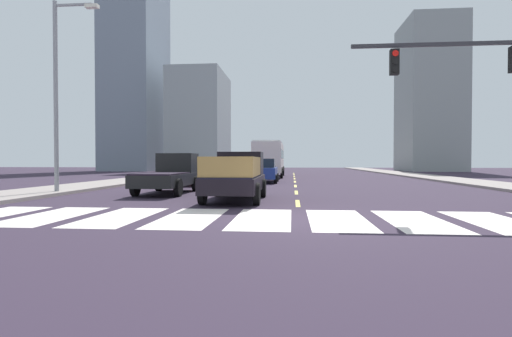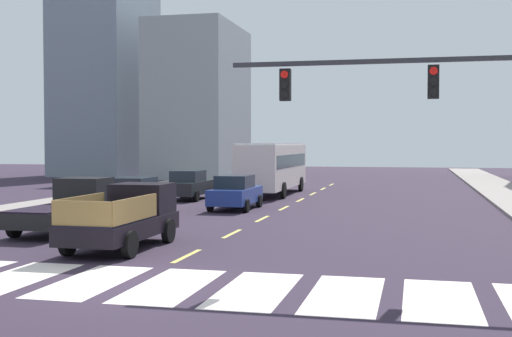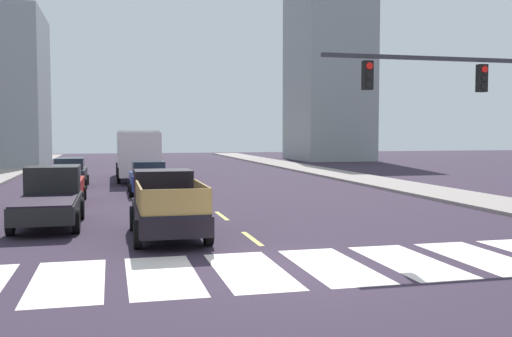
{
  "view_description": "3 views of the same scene",
  "coord_description": "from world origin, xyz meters",
  "views": [
    {
      "loc": [
        -0.21,
        -10.73,
        1.58
      ],
      "look_at": [
        -2.39,
        13.1,
        1.11
      ],
      "focal_mm": 27.79,
      "sensor_mm": 36.0,
      "label": 1
    },
    {
      "loc": [
        6.51,
        -14.67,
        3.32
      ],
      "look_at": [
        -0.87,
        16.47,
        2.11
      ],
      "focal_mm": 47.27,
      "sensor_mm": 36.0,
      "label": 2
    },
    {
      "loc": [
        -4.09,
        -13.1,
        3.19
      ],
      "look_at": [
        1.89,
        11.15,
        1.67
      ],
      "focal_mm": 41.33,
      "sensor_mm": 36.0,
      "label": 3
    }
  ],
  "objects": [
    {
      "name": "ground_plane",
      "position": [
        0.0,
        0.0,
        0.0
      ],
      "size": [
        160.0,
        160.0,
        0.0
      ],
      "primitive_type": "plane",
      "color": "#2F2434"
    },
    {
      "name": "sidewalk_right",
      "position": [
        12.36,
        18.0,
        0.07
      ],
      "size": [
        3.56,
        110.0,
        0.15
      ],
      "primitive_type": "cube",
      "color": "gray",
      "rests_on": "ground"
    },
    {
      "name": "sidewalk_left",
      "position": [
        -12.36,
        18.0,
        0.07
      ],
      "size": [
        3.56,
        110.0,
        0.15
      ],
      "primitive_type": "cube",
      "color": "gray",
      "rests_on": "ground"
    },
    {
      "name": "crosswalk_stripe_1",
      "position": [
        -7.06,
        0.0,
        0.0
      ],
      "size": [
        1.55,
        3.99,
        0.01
      ],
      "primitive_type": "cube",
      "color": "silver",
      "rests_on": "ground"
    },
    {
      "name": "crosswalk_stripe_2",
      "position": [
        -5.04,
        0.0,
        0.0
      ],
      "size": [
        1.55,
        3.99,
        0.01
      ],
      "primitive_type": "cube",
      "color": "silver",
      "rests_on": "ground"
    },
    {
      "name": "crosswalk_stripe_3",
      "position": [
        -3.02,
        0.0,
        0.0
      ],
      "size": [
        1.55,
        3.99,
        0.01
      ],
      "primitive_type": "cube",
      "color": "silver",
      "rests_on": "ground"
    },
    {
      "name": "crosswalk_stripe_4",
      "position": [
        -1.01,
        0.0,
        0.0
      ],
      "size": [
        1.55,
        3.99,
        0.01
      ],
      "primitive_type": "cube",
      "color": "silver",
      "rests_on": "ground"
    },
    {
      "name": "crosswalk_stripe_5",
      "position": [
        1.01,
        0.0,
        0.0
      ],
      "size": [
        1.55,
        3.99,
        0.01
      ],
      "primitive_type": "cube",
      "color": "silver",
      "rests_on": "ground"
    },
    {
      "name": "crosswalk_stripe_6",
      "position": [
        3.02,
        0.0,
        0.0
      ],
      "size": [
        1.55,
        3.99,
        0.01
      ],
      "primitive_type": "cube",
      "color": "silver",
      "rests_on": "ground"
    },
    {
      "name": "crosswalk_stripe_7",
      "position": [
        5.04,
        0.0,
        0.0
      ],
      "size": [
        1.55,
        3.99,
        0.01
      ],
      "primitive_type": "cube",
      "color": "silver",
      "rests_on": "ground"
    },
    {
      "name": "lane_dash_0",
      "position": [
        0.0,
        4.0,
        0.0
      ],
      "size": [
        0.16,
        2.4,
        0.01
      ],
      "primitive_type": "cube",
      "color": "#D9C653",
      "rests_on": "ground"
    },
    {
      "name": "lane_dash_1",
      "position": [
        0.0,
        9.0,
        0.0
      ],
      "size": [
        0.16,
        2.4,
        0.01
      ],
      "primitive_type": "cube",
      "color": "#D9C653",
      "rests_on": "ground"
    },
    {
      "name": "lane_dash_2",
      "position": [
        0.0,
        14.0,
        0.0
      ],
      "size": [
        0.16,
        2.4,
        0.01
      ],
      "primitive_type": "cube",
      "color": "#D9C653",
      "rests_on": "ground"
    },
    {
      "name": "lane_dash_3",
      "position": [
        0.0,
        19.0,
        0.0
      ],
      "size": [
        0.16,
        2.4,
        0.01
      ],
      "primitive_type": "cube",
      "color": "#D9C653",
      "rests_on": "ground"
    },
    {
      "name": "lane_dash_4",
      "position": [
        0.0,
        24.0,
        0.0
      ],
      "size": [
        0.16,
        2.4,
        0.01
      ],
      "primitive_type": "cube",
      "color": "#D9C653",
      "rests_on": "ground"
    },
    {
      "name": "lane_dash_5",
      "position": [
        0.0,
        29.0,
        0.0
      ],
      "size": [
        0.16,
        2.4,
        0.01
      ],
      "primitive_type": "cube",
      "color": "#D9C653",
      "rests_on": "ground"
    },
    {
      "name": "lane_dash_6",
      "position": [
        0.0,
        34.0,
        0.0
      ],
      "size": [
        0.16,
        2.4,
        0.01
      ],
      "primitive_type": "cube",
      "color": "#D9C653",
      "rests_on": "ground"
    },
    {
      "name": "lane_dash_7",
      "position": [
        0.0,
        39.0,
        0.0
      ],
      "size": [
        0.16,
        2.4,
        0.01
      ],
      "primitive_type": "cube",
      "color": "#D9C653",
      "rests_on": "ground"
    },
    {
      "name": "pickup_stakebed",
      "position": [
        -2.44,
        5.22,
        0.94
      ],
      "size": [
        2.18,
        5.2,
        1.96
      ],
      "rotation": [
        0.0,
        0.0,
        0.01
      ],
      "color": "black",
      "rests_on": "ground"
    },
    {
      "name": "pickup_dark",
      "position": [
        -6.17,
        8.3,
        0.92
      ],
      "size": [
        2.18,
        5.2,
        1.96
      ],
      "rotation": [
        0.0,
        0.0,
        0.05
      ],
      "color": "black",
      "rests_on": "ground"
    },
    {
      "name": "city_bus",
      "position": [
        -2.39,
        27.69,
        1.95
      ],
      "size": [
        2.72,
        10.8,
        3.32
      ],
      "rotation": [
        0.0,
        0.0,
        0.01
      ],
      "color": "silver",
      "rests_on": "ground"
    },
    {
      "name": "sedan_mid",
      "position": [
        -2.24,
        17.78,
        0.86
      ],
      "size": [
        2.02,
        4.4,
        1.72
      ],
      "rotation": [
        0.0,
        0.0,
        0.04
      ],
      "color": "navy",
      "rests_on": "ground"
    },
    {
      "name": "sedan_far",
      "position": [
        -6.44,
        22.85,
        0.86
      ],
      "size": [
        2.02,
        4.4,
        1.72
      ],
      "rotation": [
        0.0,
        0.0,
        0.02
      ],
      "color": "black",
      "rests_on": "ground"
    },
    {
      "name": "sedan_near_right",
      "position": [
        -6.28,
        14.66,
        0.86
      ],
      "size": [
        2.02,
        4.4,
        1.72
      ],
      "rotation": [
        0.0,
        0.0,
        0.01
      ],
      "color": "red",
      "rests_on": "ground"
    },
    {
      "name": "streetlight_left",
      "position": [
        -11.05,
        6.88,
        4.97
      ],
      "size": [
        2.2,
        0.28,
        9.0
      ],
      "color": "gray",
      "rests_on": "ground"
    },
    {
      "name": "block_mid_left",
      "position": [
        20.74,
        52.3,
        11.4
      ],
      "size": [
        7.94,
        10.66,
        22.81
      ],
      "primitive_type": "cube",
      "color": "gray",
      "rests_on": "ground"
    },
    {
      "name": "block_mid_right",
      "position": [
        -13.99,
        47.87,
        7.32
      ],
      "size": [
        7.45,
        11.98,
        14.65
      ],
      "primitive_type": "cube",
      "color": "#90999C",
      "rests_on": "ground"
    }
  ]
}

